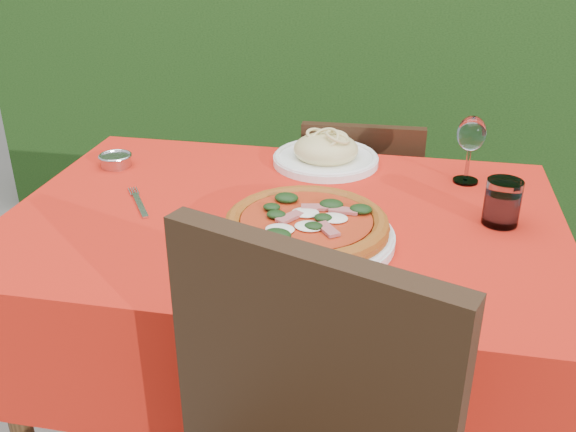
% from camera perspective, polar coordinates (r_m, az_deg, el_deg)
% --- Properties ---
extents(hedge, '(3.20, 0.55, 1.78)m').
position_cam_1_polar(hedge, '(2.90, 5.96, 16.55)').
color(hedge, black).
rests_on(hedge, ground).
extents(dining_table, '(1.26, 0.86, 0.75)m').
position_cam_1_polar(dining_table, '(1.54, -0.37, -4.85)').
color(dining_table, '#4C3018').
rests_on(dining_table, ground).
extents(chair_far, '(0.38, 0.38, 0.81)m').
position_cam_1_polar(chair_far, '(2.11, 6.40, -0.18)').
color(chair_far, black).
rests_on(chair_far, ground).
extents(pizza_plate, '(0.41, 0.41, 0.07)m').
position_cam_1_polar(pizza_plate, '(1.34, 1.65, -1.07)').
color(pizza_plate, white).
rests_on(pizza_plate, dining_table).
extents(pasta_plate, '(0.29, 0.29, 0.08)m').
position_cam_1_polar(pasta_plate, '(1.75, 3.38, 5.57)').
color(pasta_plate, white).
rests_on(pasta_plate, dining_table).
extents(water_glass, '(0.08, 0.08, 0.10)m').
position_cam_1_polar(water_glass, '(1.48, 18.49, 0.96)').
color(water_glass, silver).
rests_on(water_glass, dining_table).
extents(wine_glass, '(0.07, 0.07, 0.17)m').
position_cam_1_polar(wine_glass, '(1.66, 15.97, 6.81)').
color(wine_glass, silver).
rests_on(wine_glass, dining_table).
extents(fork, '(0.13, 0.18, 0.01)m').
position_cam_1_polar(fork, '(1.55, -13.02, 0.95)').
color(fork, silver).
rests_on(fork, dining_table).
extents(steel_ramekin, '(0.08, 0.08, 0.03)m').
position_cam_1_polar(steel_ramekin, '(1.80, -15.06, 4.74)').
color(steel_ramekin, '#B5B5BC').
rests_on(steel_ramekin, dining_table).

